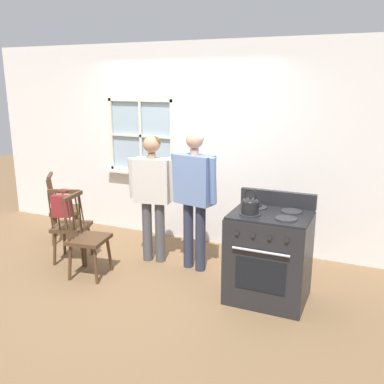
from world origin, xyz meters
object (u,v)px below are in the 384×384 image
at_px(chair_near_wall, 64,210).
at_px(potted_plant, 134,168).
at_px(chair_center_cluster, 87,239).
at_px(person_elderly_left, 153,187).
at_px(chair_by_window, 71,227).
at_px(kettle, 250,205).
at_px(person_teen_center, 194,188).
at_px(handbag, 62,206).
at_px(stove, 269,256).

height_order(chair_near_wall, potted_plant, potted_plant).
relative_size(chair_center_cluster, person_elderly_left, 0.61).
bearing_deg(chair_near_wall, chair_by_window, -169.25).
bearing_deg(kettle, person_elderly_left, 159.75).
distance_m(chair_by_window, person_teen_center, 1.64).
relative_size(person_elderly_left, person_teen_center, 0.95).
relative_size(person_teen_center, handbag, 5.37).
bearing_deg(chair_near_wall, kettle, -137.98).
relative_size(chair_by_window, stove, 0.89).
height_order(chair_near_wall, handbag, same).
bearing_deg(person_teen_center, potted_plant, 159.03).
relative_size(chair_near_wall, person_teen_center, 0.58).
bearing_deg(person_teen_center, chair_near_wall, -172.27).
bearing_deg(potted_plant, person_teen_center, -32.19).
relative_size(chair_by_window, potted_plant, 4.15).
bearing_deg(chair_by_window, handbag, 90.00).
relative_size(person_elderly_left, potted_plant, 6.78).
bearing_deg(stove, person_teen_center, 159.69).
xyz_separation_m(chair_by_window, chair_near_wall, (-0.57, 0.54, 0.00)).
height_order(chair_by_window, chair_center_cluster, same).
bearing_deg(kettle, person_teen_center, 148.50).
distance_m(chair_center_cluster, kettle, 1.96).
bearing_deg(person_elderly_left, handbag, -153.18).
bearing_deg(chair_near_wall, handbag, -175.41).
bearing_deg(potted_plant, handbag, -93.50).
relative_size(chair_near_wall, chair_center_cluster, 1.00).
xyz_separation_m(chair_near_wall, stove, (3.04, -0.49, 0.03)).
height_order(person_teen_center, potted_plant, person_teen_center).
xyz_separation_m(potted_plant, handbag, (-0.09, -1.46, -0.18)).
bearing_deg(potted_plant, chair_near_wall, -136.18).
relative_size(chair_by_window, person_teen_center, 0.58).
distance_m(person_teen_center, handbag, 1.56).
height_order(chair_center_cluster, kettle, kettle).
xyz_separation_m(chair_near_wall, kettle, (2.86, -0.62, 0.58)).
bearing_deg(handbag, chair_center_cluster, -4.83).
bearing_deg(chair_by_window, person_elderly_left, -175.04).
distance_m(chair_center_cluster, stove, 2.06).
xyz_separation_m(kettle, handbag, (-2.22, -0.14, -0.23)).
relative_size(chair_center_cluster, stove, 0.89).
distance_m(stove, potted_plant, 2.64).
relative_size(stove, potted_plant, 4.68).
bearing_deg(chair_by_window, person_teen_center, 176.20).
bearing_deg(stove, kettle, -143.36).
height_order(chair_near_wall, person_elderly_left, person_elderly_left).
distance_m(stove, kettle, 0.59).
relative_size(chair_by_window, chair_near_wall, 1.00).
bearing_deg(chair_by_window, stove, 161.75).
bearing_deg(chair_by_window, kettle, 158.56).
xyz_separation_m(person_elderly_left, stove, (1.54, -0.37, -0.48)).
bearing_deg(person_elderly_left, kettle, -30.39).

